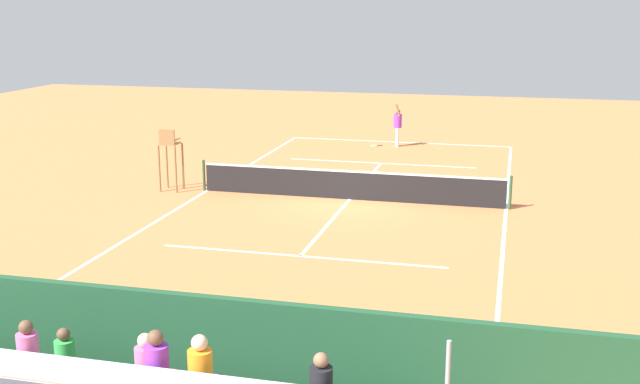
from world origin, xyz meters
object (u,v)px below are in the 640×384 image
object	(u,v)px
tennis_net	(350,185)
umpire_chair	(170,153)
tennis_ball_near	(441,150)
tennis_racket	(374,146)
courtside_bench	(273,368)
tennis_player	(398,124)
equipment_bag	(157,379)

from	to	relation	value
tennis_net	umpire_chair	distance (m)	6.26
umpire_chair	tennis_ball_near	size ratio (longest dim) A/B	32.42
tennis_racket	courtside_bench	bearing A→B (deg)	96.17
umpire_chair	tennis_player	bearing A→B (deg)	-121.50
tennis_net	tennis_player	size ratio (longest dim) A/B	5.35
tennis_player	equipment_bag	bearing A→B (deg)	88.77
tennis_racket	tennis_ball_near	world-z (taller)	tennis_ball_near
equipment_bag	umpire_chair	bearing A→B (deg)	-66.35
equipment_bag	tennis_ball_near	bearing A→B (deg)	-96.21
equipment_bag	tennis_ball_near	xyz separation A→B (m)	(-2.48, -22.84, -0.15)
umpire_chair	courtside_bench	world-z (taller)	umpire_chair
tennis_racket	umpire_chair	bearing A→B (deg)	62.32
tennis_net	umpire_chair	size ratio (longest dim) A/B	4.81
tennis_racket	equipment_bag	bearing A→B (deg)	91.24
tennis_racket	tennis_player	bearing A→B (deg)	-168.91
umpire_chair	tennis_racket	xyz separation A→B (m)	(-5.25, -10.01, -1.30)
tennis_net	tennis_ball_near	distance (m)	9.67
equipment_bag	tennis_player	size ratio (longest dim) A/B	0.47
tennis_net	tennis_player	bearing A→B (deg)	-90.32
tennis_net	tennis_ball_near	size ratio (longest dim) A/B	156.06
tennis_racket	tennis_ball_near	bearing A→B (deg)	174.15
tennis_net	tennis_ball_near	world-z (taller)	tennis_net
equipment_bag	tennis_racket	size ratio (longest dim) A/B	1.56
umpire_chair	tennis_racket	world-z (taller)	umpire_chair
tennis_player	umpire_chair	bearing A→B (deg)	58.50
equipment_bag	tennis_ball_near	size ratio (longest dim) A/B	13.64
umpire_chair	tennis_player	world-z (taller)	umpire_chair
equipment_bag	courtside_bench	bearing A→B (deg)	-176.31
tennis_player	tennis_racket	bearing A→B (deg)	11.09
tennis_racket	tennis_ball_near	size ratio (longest dim) A/B	8.72
tennis_net	equipment_bag	size ratio (longest dim) A/B	11.44
courtside_bench	tennis_player	bearing A→B (deg)	-86.34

